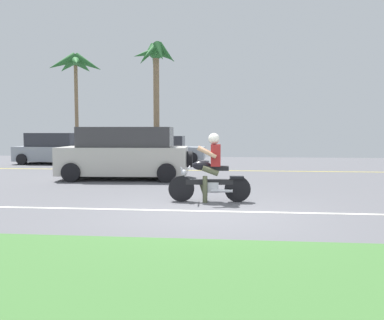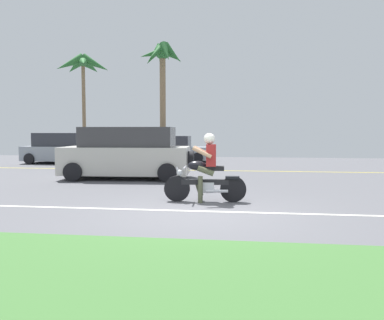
% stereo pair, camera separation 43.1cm
% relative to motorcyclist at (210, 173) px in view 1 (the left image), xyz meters
% --- Properties ---
extents(ground, '(56.00, 30.00, 0.04)m').
position_rel_motorcyclist_xyz_m(ground, '(-0.04, 1.65, -0.72)').
color(ground, '#545459').
extents(grass_median, '(56.00, 3.80, 0.06)m').
position_rel_motorcyclist_xyz_m(grass_median, '(-0.04, -5.45, -0.67)').
color(grass_median, '#3D6B33').
rests_on(grass_median, ground).
extents(lane_line_near, '(50.40, 0.12, 0.01)m').
position_rel_motorcyclist_xyz_m(lane_line_near, '(-0.04, -1.15, -0.70)').
color(lane_line_near, silver).
rests_on(lane_line_near, ground).
extents(lane_line_far, '(50.40, 0.12, 0.01)m').
position_rel_motorcyclist_xyz_m(lane_line_far, '(-0.04, 7.60, -0.70)').
color(lane_line_far, yellow).
rests_on(lane_line_far, ground).
extents(motorcyclist, '(1.99, 0.65, 1.66)m').
position_rel_motorcyclist_xyz_m(motorcyclist, '(0.00, 0.00, 0.00)').
color(motorcyclist, black).
rests_on(motorcyclist, ground).
extents(suv_nearby, '(4.75, 2.30, 1.85)m').
position_rel_motorcyclist_xyz_m(suv_nearby, '(-3.26, 4.32, 0.20)').
color(suv_nearby, beige).
rests_on(suv_nearby, ground).
extents(parked_car_0, '(4.27, 2.10, 1.61)m').
position_rel_motorcyclist_xyz_m(parked_car_0, '(-8.60, 10.48, 0.05)').
color(parked_car_0, '#8C939E').
rests_on(parked_car_0, ground).
extents(parked_car_1, '(4.38, 2.01, 1.44)m').
position_rel_motorcyclist_xyz_m(parked_car_1, '(-3.22, 12.54, -0.02)').
color(parked_car_1, '#8C939E').
rests_on(parked_car_1, ground).
extents(palm_tree_0, '(2.71, 2.70, 6.90)m').
position_rel_motorcyclist_xyz_m(palm_tree_0, '(-3.93, 13.75, 4.96)').
color(palm_tree_0, '#846B4C').
rests_on(palm_tree_0, ground).
extents(palm_tree_1, '(3.19, 3.28, 6.31)m').
position_rel_motorcyclist_xyz_m(palm_tree_1, '(-8.65, 13.36, 4.77)').
color(palm_tree_1, '#846B4C').
rests_on(palm_tree_1, ground).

